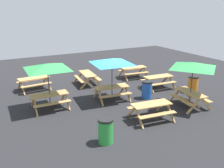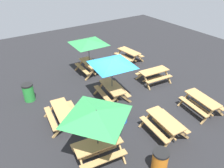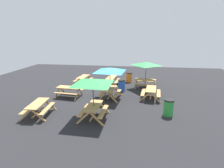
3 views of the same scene
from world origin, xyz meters
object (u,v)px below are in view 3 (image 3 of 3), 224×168
object	(u,v)px
picnic_table_0	(110,72)
trash_bin_blue	(122,85)
picnic_table_2	(38,106)
picnic_table_4	(83,79)
picnic_table_3	(69,90)
picnic_table_1	(93,84)
picnic_table_7	(146,66)
picnic_table_6	(151,91)
trash_bin_green	(169,107)
trash_bin_orange	(129,77)
picnic_table_5	(111,79)

from	to	relation	value
picnic_table_0	trash_bin_blue	distance (m)	2.45
picnic_table_2	picnic_table_4	distance (m)	6.76
picnic_table_3	picnic_table_2	bearing A→B (deg)	85.17
picnic_table_1	picnic_table_7	bearing A→B (deg)	-24.35
picnic_table_6	picnic_table_4	bearing A→B (deg)	70.41
picnic_table_2	picnic_table_7	xyz separation A→B (m)	(6.45, -6.36, 1.43)
picnic_table_3	picnic_table_4	size ratio (longest dim) A/B	0.99
picnic_table_0	trash_bin_green	world-z (taller)	picnic_table_0
picnic_table_1	picnic_table_2	size ratio (longest dim) A/B	1.47
picnic_table_3	picnic_table_1	bearing A→B (deg)	135.94
picnic_table_0	picnic_table_2	xyz separation A→B (m)	(-3.38, 3.71, -1.43)
trash_bin_blue	trash_bin_green	distance (m)	5.15
trash_bin_orange	trash_bin_blue	size ratio (longest dim) A/B	1.00
picnic_table_6	picnic_table_0	bearing A→B (deg)	104.20
picnic_table_0	picnic_table_4	bearing A→B (deg)	48.83
picnic_table_2	trash_bin_blue	size ratio (longest dim) A/B	1.96
picnic_table_4	picnic_table_5	world-z (taller)	same
picnic_table_1	picnic_table_3	size ratio (longest dim) A/B	1.47
picnic_table_2	picnic_table_5	xyz separation A→B (m)	(6.85, -3.29, 0.00)
picnic_table_5	trash_bin_blue	distance (m)	1.98
picnic_table_7	trash_bin_orange	world-z (taller)	picnic_table_7
picnic_table_2	picnic_table_5	size ratio (longest dim) A/B	1.00
picnic_table_6	trash_bin_blue	size ratio (longest dim) A/B	1.98
picnic_table_4	trash_bin_green	bearing A→B (deg)	-122.69
picnic_table_4	picnic_table_5	xyz separation A→B (m)	(0.11, -2.67, 0.00)
picnic_table_3	picnic_table_7	world-z (taller)	picnic_table_7
picnic_table_7	picnic_table_2	bearing A→B (deg)	52.91
picnic_table_4	picnic_table_7	distance (m)	5.92
trash_bin_green	picnic_table_4	bearing A→B (deg)	50.55
picnic_table_1	trash_bin_green	world-z (taller)	picnic_table_1
picnic_table_5	picnic_table_6	bearing A→B (deg)	-127.20
picnic_table_4	trash_bin_blue	size ratio (longest dim) A/B	1.99
trash_bin_blue	trash_bin_green	bearing A→B (deg)	-142.92
trash_bin_blue	picnic_table_0	bearing A→B (deg)	159.63
picnic_table_4	picnic_table_7	size ratio (longest dim) A/B	0.83
picnic_table_2	trash_bin_green	world-z (taller)	trash_bin_green
picnic_table_1	picnic_table_2	world-z (taller)	picnic_table_1
trash_bin_blue	picnic_table_4	bearing A→B (deg)	67.77
picnic_table_0	trash_bin_orange	world-z (taller)	picnic_table_0
picnic_table_4	picnic_table_6	world-z (taller)	same
picnic_table_1	picnic_table_6	bearing A→B (deg)	-41.12
picnic_table_2	picnic_table_1	bearing A→B (deg)	-93.49
picnic_table_1	picnic_table_4	size ratio (longest dim) A/B	1.45
trash_bin_green	picnic_table_2	bearing A→B (deg)	98.26
picnic_table_4	picnic_table_1	bearing A→B (deg)	-151.41
picnic_table_7	picnic_table_4	bearing A→B (deg)	4.70
picnic_table_0	picnic_table_2	bearing A→B (deg)	138.63
picnic_table_2	picnic_table_7	size ratio (longest dim) A/B	0.82
picnic_table_0	trash_bin_orange	xyz separation A→B (m)	(4.80, -1.15, -1.49)
picnic_table_5	trash_bin_orange	xyz separation A→B (m)	(1.34, -1.56, -0.07)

